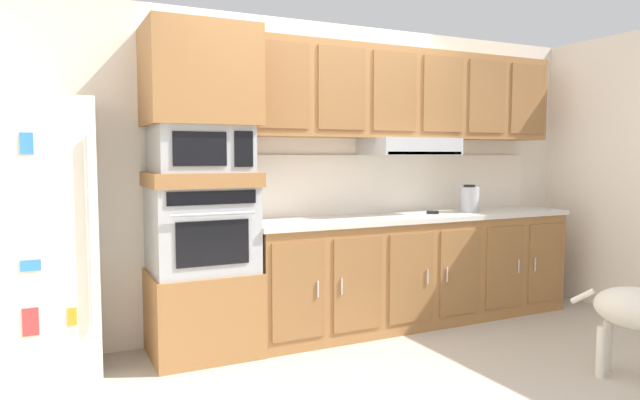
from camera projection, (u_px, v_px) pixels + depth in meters
The scene contains 14 objects.
ground_plane at pixel (370, 367), 3.83m from camera, with size 9.60×9.60×0.00m, color #B2A899.
back_kitchen_wall at pixel (302, 175), 4.73m from camera, with size 6.20×0.12×2.50m, color silver.
refrigerator at pixel (28, 244), 3.49m from camera, with size 0.76×0.73×1.76m.
oven_base_cabinet at pixel (203, 312), 4.07m from camera, with size 0.74×0.62×0.60m, color #996638.
built_in_oven at pixel (202, 229), 4.02m from camera, with size 0.70×0.62×0.60m.
appliance_mid_shelf at pixel (201, 179), 3.99m from camera, with size 0.74×0.62×0.10m, color #996638.
microwave at pixel (201, 149), 3.98m from camera, with size 0.64×0.54×0.32m.
appliance_upper_cabinet at pixel (199, 77), 3.94m from camera, with size 0.74×0.62×0.68m, color #996638.
lower_cabinet_run at pixel (414, 270), 4.85m from camera, with size 2.90×0.63×0.88m.
countertop_slab at pixel (415, 217), 4.82m from camera, with size 2.94×0.64×0.04m, color beige.
backsplash_panel at pixel (396, 183), 5.05m from camera, with size 2.94×0.02×0.50m, color white.
upper_cabinet_with_hood at pixel (408, 98), 4.84m from camera, with size 2.90×0.48×0.88m.
screwdriver at pixel (433, 212), 4.86m from camera, with size 0.16×0.17×0.03m.
electric_kettle at pixel (469, 199), 4.99m from camera, with size 0.17×0.17×0.24m.
Camera 1 is at (-1.93, -3.21, 1.42)m, focal length 32.05 mm.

